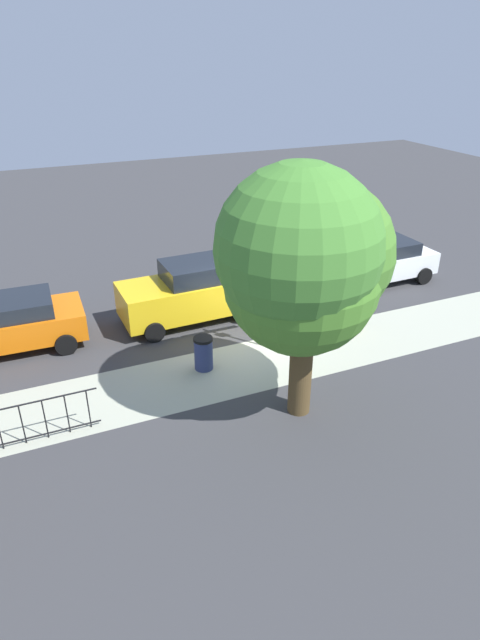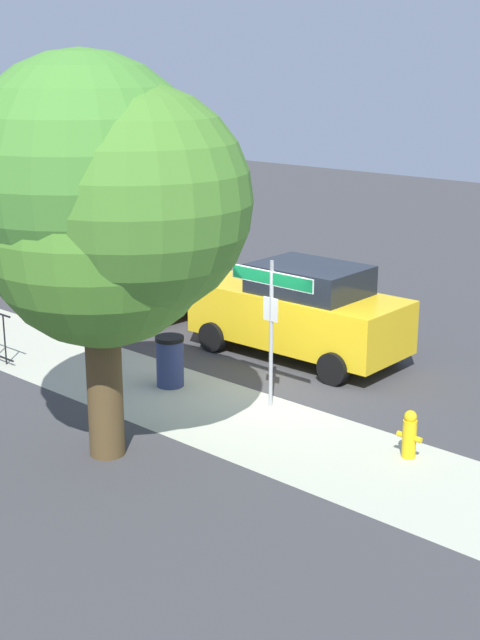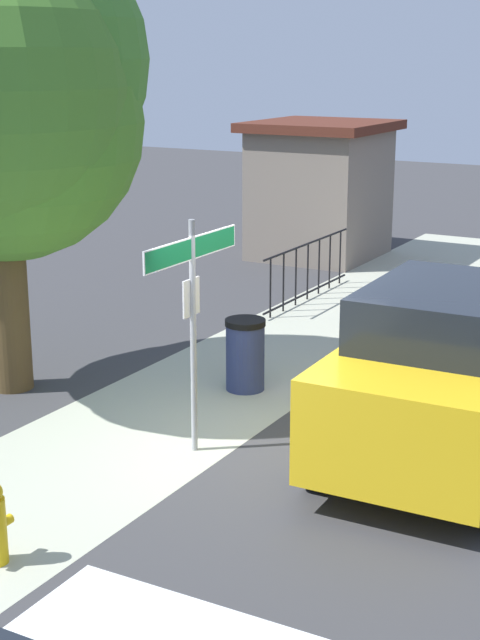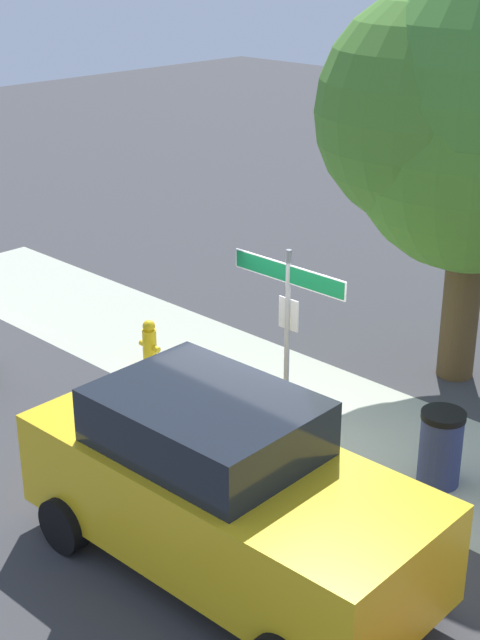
% 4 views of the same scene
% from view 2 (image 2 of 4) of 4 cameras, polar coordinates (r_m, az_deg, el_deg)
% --- Properties ---
extents(ground_plane, '(60.00, 60.00, 0.00)m').
position_cam_2_polar(ground_plane, '(16.68, 1.59, -4.70)').
color(ground_plane, '#38383A').
extents(sidewalk_strip, '(24.00, 2.60, 0.00)m').
position_cam_2_polar(sidewalk_strip, '(17.14, -6.35, -4.21)').
color(sidewalk_strip, '#A8AB96').
rests_on(sidewalk_strip, ground_plane).
extents(street_sign, '(1.82, 0.07, 2.67)m').
position_cam_2_polar(street_sign, '(15.50, 2.02, 1.13)').
color(street_sign, '#9EA0A5').
rests_on(street_sign, ground_plane).
extents(shade_tree, '(4.27, 3.87, 6.15)m').
position_cam_2_polar(shade_tree, '(13.33, -8.73, 7.38)').
color(shade_tree, '#503D22').
rests_on(shade_tree, ground_plane).
extents(car_yellow, '(4.62, 2.19, 1.99)m').
position_cam_2_polar(car_yellow, '(18.47, 3.87, 0.61)').
color(car_yellow, gold).
rests_on(car_yellow, ground_plane).
extents(car_orange, '(4.27, 2.24, 1.60)m').
position_cam_2_polar(car_orange, '(22.46, -6.71, 2.90)').
color(car_orange, orange).
rests_on(car_orange, ground_plane).
extents(fire_hydrant, '(0.42, 0.22, 0.78)m').
position_cam_2_polar(fire_hydrant, '(14.20, 10.78, -7.19)').
color(fire_hydrant, yellow).
rests_on(fire_hydrant, ground_plane).
extents(trash_bin, '(0.55, 0.55, 0.98)m').
position_cam_2_polar(trash_bin, '(16.95, -4.50, -2.63)').
color(trash_bin, navy).
rests_on(trash_bin, ground_plane).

